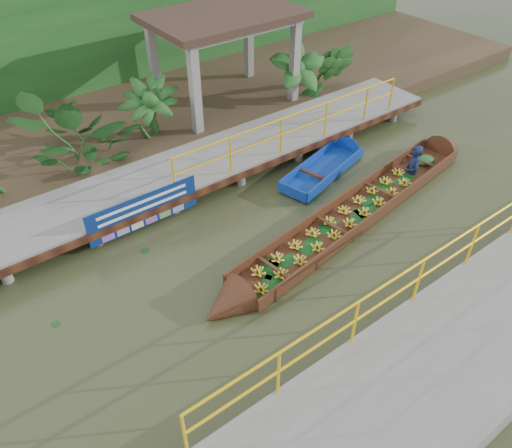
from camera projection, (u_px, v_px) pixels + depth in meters
ground at (275, 254)px, 11.10m from camera, size 80.00×80.00×0.00m
land_strip at (126, 119)px, 15.62m from camera, size 30.00×8.00×0.45m
far_dock at (194, 168)px, 12.94m from camera, size 16.00×2.06×1.66m
near_dock at (468, 347)px, 8.77m from camera, size 18.00×2.40×1.73m
pavilion at (223, 26)px, 14.64m from camera, size 4.40×3.00×3.00m
foliage_backdrop at (83, 40)px, 16.06m from camera, size 30.00×0.80×4.00m
vendor_boat at (364, 203)px, 12.22m from camera, size 9.83×2.35×2.02m
moored_blue_boat at (338, 158)px, 14.00m from camera, size 3.48×1.72×0.80m
blue_banner at (144, 211)px, 11.42m from camera, size 2.74×0.04×0.85m
tropical_plants at (149, 114)px, 13.46m from camera, size 14.44×1.44×1.80m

